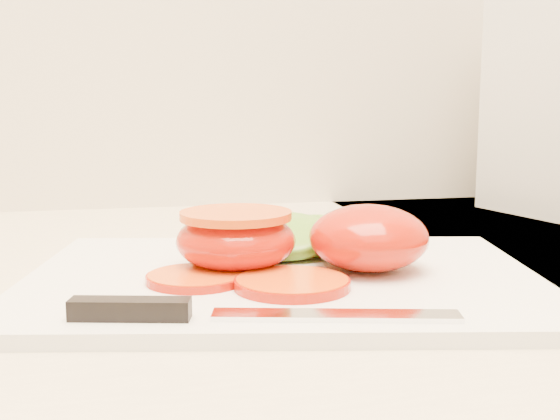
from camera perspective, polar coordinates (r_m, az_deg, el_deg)
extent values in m
cube|color=beige|center=(0.59, -2.65, -5.67)|extent=(3.92, 0.65, 0.03)
cube|color=white|center=(0.51, 0.24, -5.68)|extent=(0.41, 0.33, 0.01)
ellipsoid|color=red|center=(0.52, 7.21, -2.24)|extent=(0.09, 0.09, 0.05)
ellipsoid|color=red|center=(0.52, -3.59, -2.51)|extent=(0.09, 0.09, 0.04)
cylinder|color=#DC3A07|center=(0.51, -3.62, -0.42)|extent=(0.08, 0.08, 0.01)
cylinder|color=#DE5C14|center=(0.47, 0.99, -5.98)|extent=(0.08, 0.08, 0.01)
cylinder|color=#DE5C14|center=(0.49, -6.86, -5.48)|extent=(0.07, 0.07, 0.01)
ellipsoid|color=#639C29|center=(0.58, -1.43, -2.07)|extent=(0.17, 0.16, 0.03)
ellipsoid|color=#639C29|center=(0.59, 3.05, -2.10)|extent=(0.11, 0.09, 0.02)
cube|color=silver|center=(0.41, 4.58, -8.54)|extent=(0.14, 0.05, 0.00)
cube|color=black|center=(0.42, -12.10, -7.88)|extent=(0.07, 0.03, 0.01)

